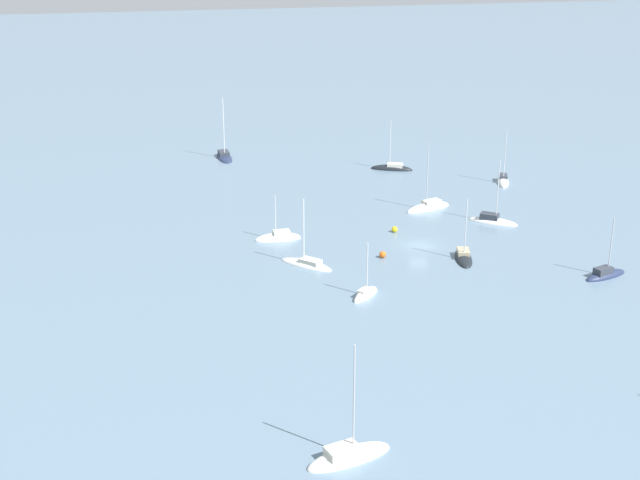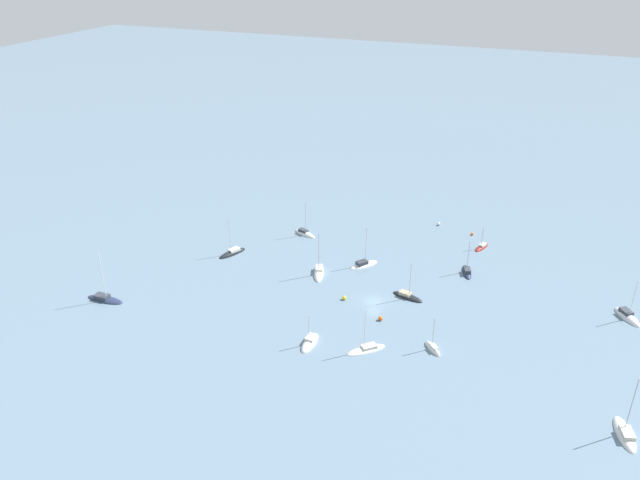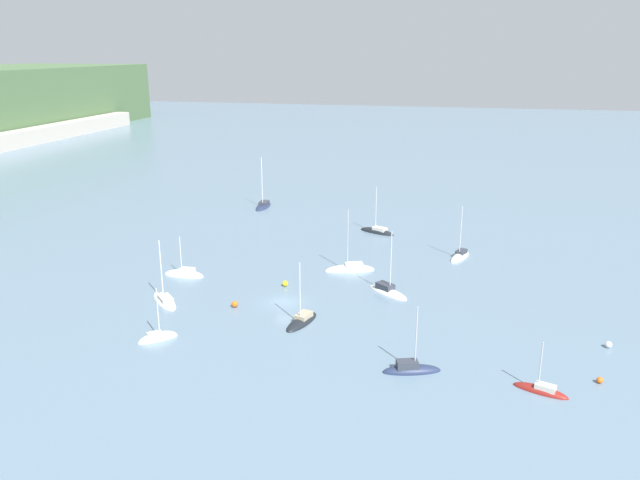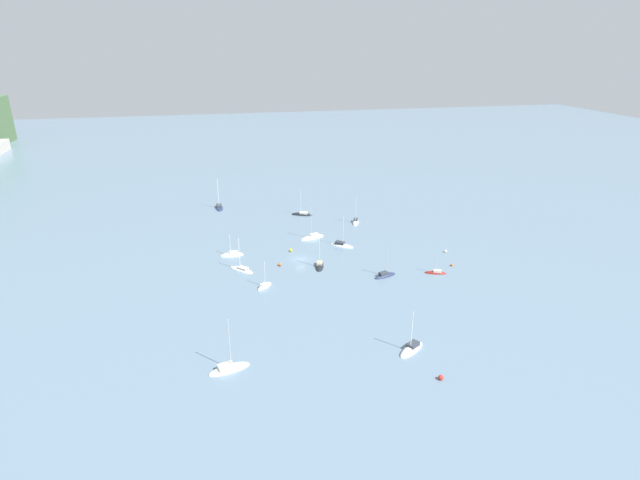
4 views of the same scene
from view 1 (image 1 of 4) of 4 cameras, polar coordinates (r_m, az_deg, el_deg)
The scene contains 14 objects.
ground_plane at distance 115.58m, azimuth 6.37°, elevation -0.37°, with size 600.00×600.00×0.00m, color slate.
sailboat_0 at distance 149.72m, azimuth 4.62°, elevation 4.55°, with size 4.66×7.22×9.26m.
sailboat_1 at distance 110.49m, azimuth 17.79°, elevation -2.18°, with size 3.58×6.41×7.98m.
sailboat_2 at distance 157.40m, azimuth -6.14°, elevation 5.30°, with size 8.03×2.80×11.26m.
sailboat_3 at distance 144.95m, azimuth 11.63°, elevation 3.67°, with size 6.53×3.93×9.45m.
sailboat_4 at distance 130.13m, azimuth 6.95°, elevation 2.03°, with size 4.39×7.81×10.55m.
sailboat_5 at distance 72.25m, azimuth 1.83°, elevation -13.74°, with size 4.19×7.75×10.81m.
sailboat_6 at distance 112.00m, azimuth 9.17°, elevation -1.14°, with size 6.83×3.68×8.55m.
sailboat_8 at distance 125.75m, azimuth 10.99°, elevation 1.17°, with size 5.79×6.75×9.63m.
sailboat_10 at distance 117.21m, azimuth -2.69°, elevation 0.08°, with size 2.13×6.19×6.99m.
sailboat_11 at distance 100.07m, azimuth 2.93°, elevation -3.58°, with size 4.07×4.23×7.25m.
sailboat_12 at distance 108.52m, azimuth -0.85°, elevation -1.59°, with size 6.66×6.55×9.04m.
mooring_buoy_2 at distance 111.07m, azimuth 4.03°, elevation -0.93°, with size 0.86×0.86×0.86m.
mooring_buoy_3 at distance 120.05m, azimuth 4.80°, elevation 0.69°, with size 0.82×0.82×0.82m.
Camera 1 is at (-101.96, 36.32, 40.53)m, focal length 50.00 mm.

